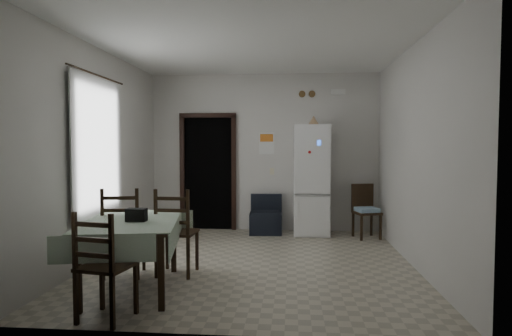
{
  "coord_description": "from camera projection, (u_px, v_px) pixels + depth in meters",
  "views": [
    {
      "loc": [
        0.53,
        -5.68,
        1.57
      ],
      "look_at": [
        0.0,
        0.5,
        1.25
      ],
      "focal_mm": 30.0,
      "sensor_mm": 36.0,
      "label": 1
    }
  ],
  "objects": [
    {
      "name": "ground",
      "position": [
        253.0,
        262.0,
        5.78
      ],
      "size": [
        4.5,
        4.5,
        0.0
      ],
      "primitive_type": "plane",
      "color": "#B3AA92",
      "rests_on": "ground"
    },
    {
      "name": "ceiling",
      "position": [
        253.0,
        45.0,
        5.63
      ],
      "size": [
        4.2,
        4.5,
        0.02
      ],
      "primitive_type": null,
      "color": "white",
      "rests_on": "ground"
    },
    {
      "name": "wall_back",
      "position": [
        264.0,
        152.0,
        7.94
      ],
      "size": [
        4.2,
        0.02,
        2.9
      ],
      "primitive_type": null,
      "color": "silver",
      "rests_on": "ground"
    },
    {
      "name": "wall_front",
      "position": [
        227.0,
        161.0,
        3.46
      ],
      "size": [
        4.2,
        0.02,
        2.9
      ],
      "primitive_type": null,
      "color": "silver",
      "rests_on": "ground"
    },
    {
      "name": "wall_left",
      "position": [
        101.0,
        155.0,
        5.88
      ],
      "size": [
        0.02,
        4.5,
        2.9
      ],
      "primitive_type": null,
      "color": "silver",
      "rests_on": "ground"
    },
    {
      "name": "wall_right",
      "position": [
        414.0,
        155.0,
        5.52
      ],
      "size": [
        0.02,
        4.5,
        2.9
      ],
      "primitive_type": null,
      "color": "silver",
      "rests_on": "ground"
    },
    {
      "name": "doorway",
      "position": [
        210.0,
        172.0,
        8.25
      ],
      "size": [
        1.06,
        0.52,
        2.22
      ],
      "color": "black",
      "rests_on": "ground"
    },
    {
      "name": "window_recess",
      "position": [
        91.0,
        147.0,
        5.68
      ],
      "size": [
        0.1,
        1.2,
        1.6
      ],
      "primitive_type": "cube",
      "color": "silver",
      "rests_on": "ground"
    },
    {
      "name": "curtain",
      "position": [
        99.0,
        147.0,
        5.67
      ],
      "size": [
        0.02,
        1.45,
        1.85
      ],
      "primitive_type": "cube",
      "color": "beige",
      "rests_on": "ground"
    },
    {
      "name": "curtain_rod",
      "position": [
        98.0,
        75.0,
        5.62
      ],
      "size": [
        0.02,
        1.6,
        0.02
      ],
      "primitive_type": "cylinder",
      "rotation": [
        1.57,
        0.0,
        0.0
      ],
      "color": "black",
      "rests_on": "ground"
    },
    {
      "name": "calendar",
      "position": [
        267.0,
        143.0,
        7.92
      ],
      "size": [
        0.28,
        0.02,
        0.4
      ],
      "primitive_type": "cube",
      "color": "white",
      "rests_on": "ground"
    },
    {
      "name": "calendar_image",
      "position": [
        267.0,
        138.0,
        7.91
      ],
      "size": [
        0.24,
        0.01,
        0.14
      ],
      "primitive_type": "cube",
      "color": "orange",
      "rests_on": "ground"
    },
    {
      "name": "light_switch",
      "position": [
        272.0,
        171.0,
        7.93
      ],
      "size": [
        0.08,
        0.02,
        0.12
      ],
      "primitive_type": "cube",
      "color": "beige",
      "rests_on": "ground"
    },
    {
      "name": "vent_left",
      "position": [
        302.0,
        94.0,
        7.81
      ],
      "size": [
        0.12,
        0.03,
        0.12
      ],
      "primitive_type": "cylinder",
      "rotation": [
        1.57,
        0.0,
        0.0
      ],
      "color": "brown",
      "rests_on": "ground"
    },
    {
      "name": "vent_right",
      "position": [
        312.0,
        94.0,
        7.8
      ],
      "size": [
        0.12,
        0.03,
        0.12
      ],
      "primitive_type": "cylinder",
      "rotation": [
        1.57,
        0.0,
        0.0
      ],
      "color": "brown",
      "rests_on": "ground"
    },
    {
      "name": "emergency_light",
      "position": [
        338.0,
        92.0,
        7.73
      ],
      "size": [
        0.25,
        0.07,
        0.09
      ],
      "primitive_type": "cube",
      "color": "white",
      "rests_on": "ground"
    },
    {
      "name": "fridge",
      "position": [
        312.0,
        180.0,
        7.57
      ],
      "size": [
        0.63,
        0.63,
        1.94
      ],
      "primitive_type": null,
      "rotation": [
        0.0,
        0.0,
        0.0
      ],
      "color": "white",
      "rests_on": "ground"
    },
    {
      "name": "tan_cone",
      "position": [
        314.0,
        120.0,
        7.51
      ],
      "size": [
        0.21,
        0.21,
        0.16
      ],
      "primitive_type": "cone",
      "rotation": [
        0.0,
        0.0,
        -0.05
      ],
      "color": "tan",
      "rests_on": "fridge"
    },
    {
      "name": "navy_seat",
      "position": [
        266.0,
        214.0,
        7.68
      ],
      "size": [
        0.6,
        0.58,
        0.69
      ],
      "primitive_type": null,
      "rotation": [
        0.0,
        0.0,
        0.06
      ],
      "color": "black",
      "rests_on": "ground"
    },
    {
      "name": "corner_chair",
      "position": [
        367.0,
        211.0,
        7.27
      ],
      "size": [
        0.49,
        0.49,
        0.92
      ],
      "primitive_type": null,
      "rotation": [
        0.0,
        0.0,
        0.27
      ],
      "color": "black",
      "rests_on": "ground"
    },
    {
      "name": "dining_table",
      "position": [
        133.0,
        255.0,
        4.65
      ],
      "size": [
        1.22,
        1.62,
        0.77
      ],
      "primitive_type": null,
      "rotation": [
        0.0,
        0.0,
        0.18
      ],
      "color": "#98AC93",
      "rests_on": "ground"
    },
    {
      "name": "black_bag",
      "position": [
        136.0,
        215.0,
        4.56
      ],
      "size": [
        0.21,
        0.13,
        0.14
      ],
      "primitive_type": "cube",
      "rotation": [
        0.0,
        0.0,
        0.02
      ],
      "color": "black",
      "rests_on": "dining_table"
    },
    {
      "name": "dining_chair_far_left",
      "position": [
        124.0,
        231.0,
        5.17
      ],
      "size": [
        0.53,
        0.53,
        1.08
      ],
      "primitive_type": null,
      "rotation": [
        0.0,
        0.0,
        3.31
      ],
      "color": "black",
      "rests_on": "ground"
    },
    {
      "name": "dining_chair_far_right",
      "position": [
        177.0,
        231.0,
        5.22
      ],
      "size": [
        0.47,
        0.47,
        1.06
      ],
      "primitive_type": null,
      "rotation": [
        0.0,
        0.0,
        3.1
      ],
      "color": "black",
      "rests_on": "ground"
    },
    {
      "name": "dining_chair_near_head",
      "position": [
        106.0,
        265.0,
        3.85
      ],
      "size": [
        0.5,
        0.5,
        1.0
      ],
      "primitive_type": null,
      "rotation": [
        0.0,
        0.0,
        2.95
      ],
      "color": "black",
      "rests_on": "ground"
    }
  ]
}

